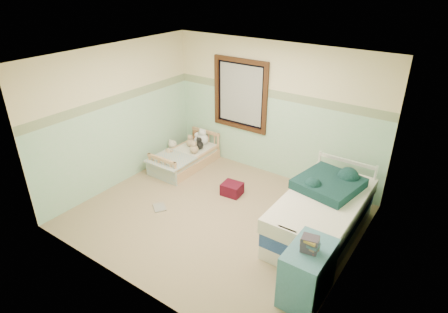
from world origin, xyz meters
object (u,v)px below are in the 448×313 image
Objects in this scene: toddler_bed_frame at (186,162)px; red_pillow at (232,189)px; plush_floor_cream at (173,152)px; plush_floor_tan at (170,160)px; dresser at (307,273)px; twin_bed_frame at (319,229)px; floor_book at (159,207)px.

red_pillow is at bearing -14.85° from toddler_bed_frame.
plush_floor_cream is 0.35m from plush_floor_tan.
toddler_bed_frame is 3.82m from dresser.
twin_bed_frame is 1.71m from red_pillow.
toddler_bed_frame is 5.53× the size of plush_floor_tan.
dresser is at bearing -26.17° from plush_floor_cream.
plush_floor_cream reaches higher than red_pillow.
red_pillow is (-1.70, 0.20, -0.00)m from twin_bed_frame.
floor_book is at bearing -54.58° from plush_floor_tan.
toddler_bed_frame is 1.41m from red_pillow.
dresser is at bearing -35.01° from red_pillow.
floor_book is at bearing 172.67° from dresser.
red_pillow is at bearing -5.80° from plush_floor_tan.
toddler_bed_frame is 3.11m from twin_bed_frame.
dresser reaches higher than plush_floor_cream.
toddler_bed_frame is 0.46m from plush_floor_cream.
dresser is (0.31, -1.21, 0.25)m from twin_bed_frame.
plush_floor_tan is at bearing 160.13° from floor_book.
plush_floor_cream is 4.26m from dresser.
red_pillow is at bearing 144.99° from dresser.
dresser is 2.14× the size of red_pillow.
dresser is at bearing -27.70° from toddler_bed_frame.
twin_bed_frame is 1.27m from dresser.
plush_floor_cream is 1.86m from red_pillow.
dresser is at bearing -23.44° from plush_floor_tan.
red_pillow is (1.80, -0.46, -0.03)m from plush_floor_cream.
red_pillow is at bearing 89.27° from floor_book.
plush_floor_cream reaches higher than toddler_bed_frame.
plush_floor_tan is 0.75× the size of red_pillow.
toddler_bed_frame is 1.54m from floor_book.
plush_floor_cream is 0.83× the size of red_pillow.
twin_bed_frame reaches higher than floor_book.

